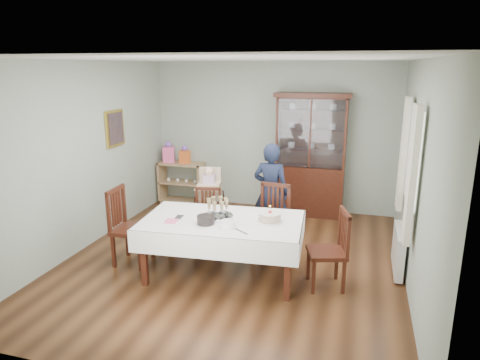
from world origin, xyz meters
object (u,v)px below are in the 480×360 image
at_px(chair_end_right, 327,264).
at_px(high_chair, 210,206).
at_px(gift_bag_pink, 169,153).
at_px(chair_far_left, 207,231).
at_px(dining_table, 222,247).
at_px(birthday_cake, 270,217).
at_px(china_cabinet, 311,153).
at_px(chair_end_left, 132,241).
at_px(champagne_tray, 218,211).
at_px(chair_far_right, 271,235).
at_px(woman, 271,192).
at_px(sideboard, 182,182).
at_px(gift_bag_orange, 185,155).

distance_m(chair_end_right, high_chair, 2.42).
bearing_deg(gift_bag_pink, chair_far_left, -52.08).
relative_size(dining_table, birthday_cake, 6.63).
relative_size(birthday_cake, gift_bag_pink, 0.77).
height_order(dining_table, birthday_cake, birthday_cake).
relative_size(china_cabinet, chair_end_left, 2.07).
distance_m(high_chair, champagne_tray, 1.54).
bearing_deg(chair_end_left, chair_far_right, -69.62).
xyz_separation_m(woman, gift_bag_pink, (-2.33, 1.34, 0.22)).
xyz_separation_m(sideboard, champagne_tray, (1.66, -2.63, 0.43)).
bearing_deg(chair_end_right, dining_table, -103.57).
height_order(sideboard, champagne_tray, champagne_tray).
bearing_deg(chair_end_right, gift_bag_pink, -145.38).
distance_m(high_chair, gift_bag_pink, 1.90).
relative_size(sideboard, birthday_cake, 2.86).
height_order(chair_far_right, high_chair, high_chair).
height_order(chair_far_left, gift_bag_pink, gift_bag_pink).
xyz_separation_m(chair_far_left, birthday_cake, (1.08, -0.67, 0.55)).
bearing_deg(birthday_cake, chair_end_right, -0.41).
bearing_deg(birthday_cake, high_chair, 133.73).
height_order(chair_far_left, woman, woman).
distance_m(chair_end_right, birthday_cake, 0.90).
height_order(china_cabinet, chair_end_left, china_cabinet).
distance_m(china_cabinet, chair_far_right, 2.13).
bearing_deg(chair_far_right, chair_far_left, -173.33).
relative_size(chair_far_left, chair_end_right, 0.91).
height_order(high_chair, champagne_tray, high_chair).
bearing_deg(sideboard, chair_far_left, -57.24).
bearing_deg(chair_end_left, chair_end_right, -90.86).
distance_m(chair_end_left, birthday_cake, 1.96).
height_order(dining_table, high_chair, high_chair).
xyz_separation_m(dining_table, china_cabinet, (0.76, 2.69, 0.74)).
xyz_separation_m(chair_far_right, chair_end_right, (0.85, -0.67, -0.01)).
bearing_deg(china_cabinet, chair_far_left, -122.68).
xyz_separation_m(champagne_tray, birthday_cake, (0.68, 0.01, -0.02)).
distance_m(chair_far_left, woman, 1.13).
bearing_deg(gift_bag_orange, chair_far_right, -42.50).
height_order(sideboard, gift_bag_orange, gift_bag_orange).
bearing_deg(woman, china_cabinet, -100.57).
height_order(champagne_tray, gift_bag_pink, gift_bag_pink).
xyz_separation_m(high_chair, birthday_cake, (1.29, -1.34, 0.40)).
bearing_deg(woman, chair_end_left, 46.57).
relative_size(chair_end_right, woman, 0.64).
bearing_deg(chair_far_left, high_chair, 94.08).
distance_m(dining_table, high_chair, 1.59).
distance_m(sideboard, woman, 2.51).
distance_m(sideboard, champagne_tray, 3.14).
bearing_deg(birthday_cake, chair_far_left, 147.99).
relative_size(chair_end_left, woman, 0.69).
relative_size(china_cabinet, high_chair, 2.04).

